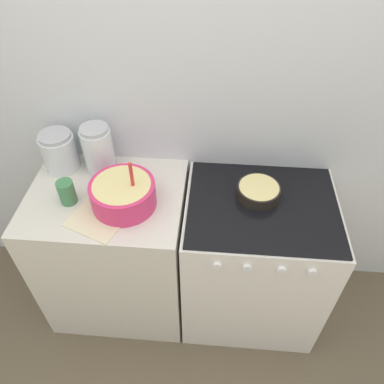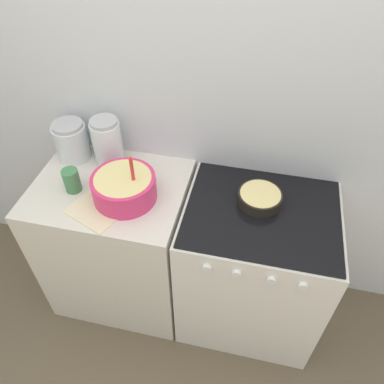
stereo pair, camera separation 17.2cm
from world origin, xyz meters
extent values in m
plane|color=brown|center=(0.00, 0.00, 0.00)|extent=(12.00, 12.00, 0.00)
cube|color=silver|center=(0.00, 0.61, 1.20)|extent=(4.50, 0.05, 2.40)
cube|color=silver|center=(-0.37, 0.29, 0.44)|extent=(0.75, 0.59, 0.88)
cube|color=white|center=(0.38, 0.29, 0.43)|extent=(0.72, 0.59, 0.87)
cube|color=black|center=(0.38, 0.29, 0.88)|extent=(0.69, 0.56, 0.01)
cylinder|color=white|center=(0.18, -0.01, 0.80)|extent=(0.04, 0.02, 0.04)
cylinder|color=white|center=(0.30, -0.01, 0.80)|extent=(0.04, 0.02, 0.04)
cylinder|color=white|center=(0.45, -0.01, 0.80)|extent=(0.04, 0.02, 0.04)
cylinder|color=white|center=(0.58, -0.01, 0.80)|extent=(0.04, 0.02, 0.04)
cylinder|color=#E0336B|center=(-0.26, 0.24, 0.94)|extent=(0.30, 0.30, 0.12)
cylinder|color=#EFDB8C|center=(-0.26, 0.24, 0.97)|extent=(0.26, 0.26, 0.07)
cylinder|color=red|center=(-0.21, 0.24, 1.02)|extent=(0.02, 0.02, 0.23)
cylinder|color=black|center=(0.35, 0.35, 0.91)|extent=(0.20, 0.20, 0.06)
cylinder|color=#EFDB8C|center=(0.35, 0.35, 0.92)|extent=(0.19, 0.19, 0.05)
cylinder|color=silver|center=(-0.63, 0.48, 0.97)|extent=(0.17, 0.17, 0.18)
cylinder|color=red|center=(-0.63, 0.48, 0.94)|extent=(0.15, 0.15, 0.11)
cylinder|color=#B2B2B7|center=(-0.63, 0.48, 1.08)|extent=(0.15, 0.15, 0.02)
cylinder|color=silver|center=(-0.43, 0.48, 1.00)|extent=(0.15, 0.15, 0.23)
cylinder|color=tan|center=(-0.43, 0.48, 0.95)|extent=(0.13, 0.13, 0.14)
cylinder|color=#B2B2B7|center=(-0.43, 0.48, 1.12)|extent=(0.13, 0.13, 0.02)
cylinder|color=#3F7F4C|center=(-0.52, 0.24, 0.94)|extent=(0.08, 0.08, 0.12)
cube|color=beige|center=(-0.35, 0.17, 0.88)|extent=(0.32, 0.34, 0.01)
camera|label=1|loc=(0.15, -0.93, 2.13)|focal=35.00mm
camera|label=2|loc=(0.32, -0.91, 2.13)|focal=35.00mm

